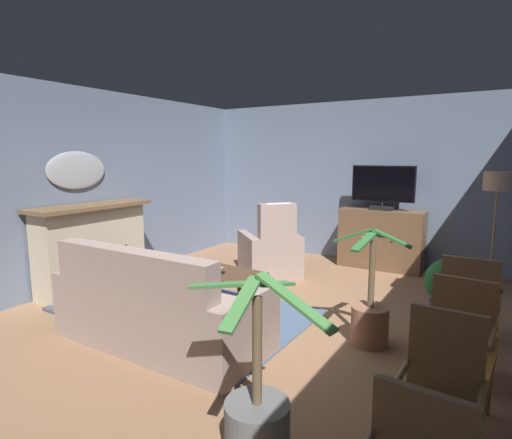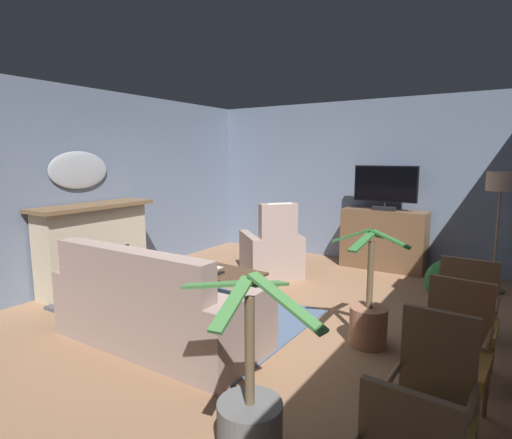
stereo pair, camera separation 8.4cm
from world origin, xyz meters
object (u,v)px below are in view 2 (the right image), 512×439
side_chair_mid_row (453,349)px  floor_lamp (500,194)px  side_chair_beside_plant (430,410)px  television (385,187)px  potted_plant_on_hearth_side (368,320)px  armchair_facing_sofa (272,253)px  side_chair_nearest_door (464,315)px  coffee_table (217,274)px  potted_plant_leafy_by_curtain (250,420)px  potted_plant_tall_palm_by_window (449,293)px  wall_mirror_oval (79,170)px  tv_remote (219,273)px  fireplace (95,249)px  folded_newspaper (208,267)px  tv_cabinet (384,241)px  sofa_floral (155,311)px

side_chair_mid_row → floor_lamp: bearing=88.2°
side_chair_beside_plant → side_chair_mid_row: size_ratio=1.05×
television → side_chair_mid_row: (1.49, -3.63, -0.83)m
television → potted_plant_on_hearth_side: (0.66, -2.82, -1.09)m
armchair_facing_sofa → side_chair_nearest_door: (2.84, -1.67, 0.17)m
coffee_table → armchair_facing_sofa: size_ratio=0.95×
potted_plant_leafy_by_curtain → potted_plant_tall_palm_by_window: 2.68m
side_chair_mid_row → side_chair_beside_plant: bearing=-90.2°
side_chair_nearest_door → potted_plant_on_hearth_side: size_ratio=0.83×
wall_mirror_oval → tv_remote: wall_mirror_oval is taller
fireplace → floor_lamp: bearing=31.2°
coffee_table → folded_newspaper: 0.19m
fireplace → potted_plant_on_hearth_side: (3.71, 0.33, -0.31)m
tv_remote → potted_plant_tall_palm_by_window: (2.34, 0.81, -0.04)m
fireplace → armchair_facing_sofa: size_ratio=1.41×
floor_lamp → folded_newspaper: bearing=-140.3°
side_chair_beside_plant → potted_plant_leafy_by_curtain: 1.05m
wall_mirror_oval → potted_plant_tall_palm_by_window: 4.84m
potted_plant_leafy_by_curtain → side_chair_mid_row: bearing=47.3°
wall_mirror_oval → armchair_facing_sofa: bearing=44.3°
fireplace → wall_mirror_oval: bearing=180.0°
tv_cabinet → potted_plant_leafy_by_curtain: 4.78m
fireplace → sofa_floral: (1.95, -0.77, -0.23)m
fireplace → wall_mirror_oval: size_ratio=1.91×
side_chair_nearest_door → potted_plant_leafy_by_curtain: size_ratio=0.82×
potted_plant_on_hearth_side → potted_plant_tall_palm_by_window: 0.94m
tv_cabinet → side_chair_beside_plant: (1.49, -4.53, 0.07)m
armchair_facing_sofa → tv_remote: bearing=-80.8°
coffee_table → tv_remote: 0.18m
coffee_table → sofa_floral: bearing=-85.6°
wall_mirror_oval → potted_plant_on_hearth_side: wall_mirror_oval is taller
side_chair_nearest_door → potted_plant_leafy_by_curtain: 2.04m
television → potted_plant_leafy_by_curtain: 4.85m
television → sofa_floral: 4.19m
tv_cabinet → side_chair_nearest_door: size_ratio=1.37×
folded_newspaper → side_chair_mid_row: bearing=-14.0°
tv_cabinet → armchair_facing_sofa: 1.88m
coffee_table → potted_plant_on_hearth_side: potted_plant_on_hearth_side is taller
potted_plant_on_hearth_side → floor_lamp: size_ratio=0.71×
wall_mirror_oval → tv_remote: bearing=5.2°
side_chair_beside_plant → side_chair_mid_row: (0.00, 0.85, -0.02)m
tv_remote → wall_mirror_oval: bearing=95.6°
fireplace → side_chair_mid_row: (4.55, -0.48, -0.05)m
side_chair_beside_plant → potted_plant_tall_palm_by_window: size_ratio=1.29×
side_chair_nearest_door → potted_plant_tall_palm_by_window: 0.82m
tv_cabinet → tv_remote: (-1.08, -3.00, 0.02)m
tv_cabinet → tv_remote: tv_cabinet is taller
side_chair_mid_row → potted_plant_on_hearth_side: size_ratio=0.84×
potted_plant_on_hearth_side → floor_lamp: bearing=69.4°
coffee_table → armchair_facing_sofa: armchair_facing_sofa is taller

